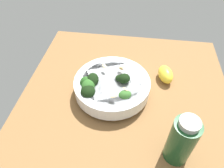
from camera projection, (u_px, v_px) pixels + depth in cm
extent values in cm
cube|color=brown|center=(125.00, 98.00, 63.91)|extent=(61.98, 61.98, 3.49)
cylinder|color=white|center=(112.00, 92.00, 62.49)|extent=(12.01, 12.01, 1.31)
cylinder|color=white|center=(112.00, 86.00, 60.60)|extent=(21.83, 21.83, 3.94)
cylinder|color=silver|center=(112.00, 82.00, 59.47)|extent=(17.47, 17.47, 0.80)
cylinder|color=#2F662B|center=(87.00, 87.00, 59.83)|extent=(1.62, 1.49, 2.01)
ellipsoid|color=#23511C|center=(86.00, 82.00, 58.49)|extent=(4.42, 3.40, 4.43)
cylinder|color=#589D47|center=(125.00, 98.00, 56.44)|extent=(1.54, 1.68, 1.34)
ellipsoid|color=#386B2B|center=(125.00, 95.00, 55.41)|extent=(4.26, 4.06, 3.98)
cylinder|color=#589D47|center=(89.00, 90.00, 58.52)|extent=(1.43, 1.66, 1.61)
ellipsoid|color=#2D6023|center=(88.00, 86.00, 57.24)|extent=(4.10, 5.18, 4.03)
cylinder|color=#589D47|center=(93.00, 83.00, 59.20)|extent=(1.37, 1.30, 1.03)
ellipsoid|color=black|center=(93.00, 80.00, 58.14)|extent=(3.87, 4.91, 4.32)
cylinder|color=#2F662B|center=(88.00, 96.00, 57.25)|extent=(1.44, 1.40, 1.65)
ellipsoid|color=black|center=(88.00, 91.00, 55.90)|extent=(6.09, 5.82, 3.76)
cylinder|color=#3C7A32|center=(124.00, 83.00, 59.28)|extent=(1.72, 1.96, 1.67)
ellipsoid|color=black|center=(124.00, 78.00, 58.03)|extent=(3.94, 3.33, 3.25)
cylinder|color=#2F662B|center=(120.00, 81.00, 60.15)|extent=(1.40, 1.16, 1.29)
ellipsoid|color=black|center=(120.00, 78.00, 59.24)|extent=(3.67, 3.89, 2.86)
ellipsoid|color=#DBBC84|center=(122.00, 67.00, 60.22)|extent=(2.05, 1.57, 0.85)
ellipsoid|color=#DBBC84|center=(126.00, 89.00, 55.11)|extent=(2.03, 1.96, 0.86)
ellipsoid|color=#DBBC84|center=(121.00, 68.00, 60.82)|extent=(2.01, 1.99, 0.71)
ellipsoid|color=#DBBC84|center=(113.00, 96.00, 52.92)|extent=(1.90, 1.16, 0.74)
ellipsoid|color=#DBBC84|center=(104.00, 66.00, 60.49)|extent=(1.93, 2.04, 0.74)
ellipsoid|color=yellow|center=(166.00, 74.00, 65.46)|extent=(6.04, 7.91, 4.45)
cylinder|color=#194723|center=(181.00, 141.00, 44.94)|extent=(5.74, 5.74, 12.67)
cylinder|color=#B7B2A8|center=(190.00, 123.00, 39.91)|extent=(4.19, 4.19, 1.29)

